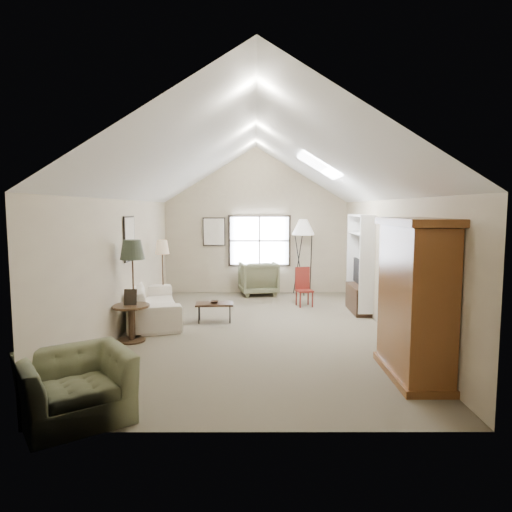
{
  "coord_description": "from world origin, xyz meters",
  "views": [
    {
      "loc": [
        -0.01,
        -8.56,
        2.34
      ],
      "look_at": [
        0.0,
        0.4,
        1.4
      ],
      "focal_mm": 32.0,
      "sensor_mm": 36.0,
      "label": 1
    }
  ],
  "objects_px": {
    "sofa": "(152,302)",
    "armchair_near": "(75,387)",
    "armchair_far": "(258,278)",
    "side_table": "(131,323)",
    "side_chair": "(304,287)",
    "coffee_table": "(215,312)",
    "armoire": "(415,299)"
  },
  "relations": [
    {
      "from": "armchair_far",
      "to": "armoire",
      "type": "bearing_deg",
      "value": 97.72
    },
    {
      "from": "armchair_near",
      "to": "armchair_far",
      "type": "xyz_separation_m",
      "value": [
        2.08,
        7.39,
        0.08
      ]
    },
    {
      "from": "coffee_table",
      "to": "armchair_near",
      "type": "bearing_deg",
      "value": -104.8
    },
    {
      "from": "sofa",
      "to": "side_table",
      "type": "height_order",
      "value": "sofa"
    },
    {
      "from": "armoire",
      "to": "armchair_near",
      "type": "xyz_separation_m",
      "value": [
        -4.19,
        -1.3,
        -0.72
      ]
    },
    {
      "from": "sofa",
      "to": "coffee_table",
      "type": "relative_size",
      "value": 3.37
    },
    {
      "from": "side_table",
      "to": "side_chair",
      "type": "xyz_separation_m",
      "value": [
        3.36,
        2.89,
        0.14
      ]
    },
    {
      "from": "sofa",
      "to": "armchair_near",
      "type": "height_order",
      "value": "sofa"
    },
    {
      "from": "armchair_far",
      "to": "coffee_table",
      "type": "relative_size",
      "value": 1.29
    },
    {
      "from": "armchair_far",
      "to": "side_table",
      "type": "xyz_separation_m",
      "value": [
        -2.26,
        -4.4,
        -0.13
      ]
    },
    {
      "from": "coffee_table",
      "to": "sofa",
      "type": "bearing_deg",
      "value": 170.89
    },
    {
      "from": "armchair_far",
      "to": "side_table",
      "type": "distance_m",
      "value": 4.95
    },
    {
      "from": "coffee_table",
      "to": "side_chair",
      "type": "height_order",
      "value": "side_chair"
    },
    {
      "from": "armchair_near",
      "to": "armchair_far",
      "type": "distance_m",
      "value": 7.67
    },
    {
      "from": "armchair_near",
      "to": "armoire",
      "type": "bearing_deg",
      "value": -17.41
    },
    {
      "from": "side_table",
      "to": "side_chair",
      "type": "bearing_deg",
      "value": 40.66
    },
    {
      "from": "sofa",
      "to": "side_table",
      "type": "relative_size",
      "value": 3.99
    },
    {
      "from": "armchair_far",
      "to": "armchair_near",
      "type": "bearing_deg",
      "value": 62.86
    },
    {
      "from": "armchair_near",
      "to": "side_table",
      "type": "bearing_deg",
      "value": 58.95
    },
    {
      "from": "armchair_near",
      "to": "side_chair",
      "type": "relative_size",
      "value": 1.24
    },
    {
      "from": "armchair_far",
      "to": "coffee_table",
      "type": "xyz_separation_m",
      "value": [
        -0.92,
        -3.01,
        -0.26
      ]
    },
    {
      "from": "armchair_near",
      "to": "side_chair",
      "type": "distance_m",
      "value": 6.68
    },
    {
      "from": "sofa",
      "to": "side_chair",
      "type": "xyz_separation_m",
      "value": [
        3.36,
        1.29,
        0.09
      ]
    },
    {
      "from": "sofa",
      "to": "armchair_near",
      "type": "distance_m",
      "value": 4.59
    },
    {
      "from": "armoire",
      "to": "coffee_table",
      "type": "xyz_separation_m",
      "value": [
        -3.04,
        3.08,
        -0.9
      ]
    },
    {
      "from": "armoire",
      "to": "side_chair",
      "type": "distance_m",
      "value": 4.73
    },
    {
      "from": "side_table",
      "to": "armoire",
      "type": "bearing_deg",
      "value": -21.11
    },
    {
      "from": "coffee_table",
      "to": "side_table",
      "type": "distance_m",
      "value": 1.93
    },
    {
      "from": "side_chair",
      "to": "armchair_near",
      "type": "bearing_deg",
      "value": -131.21
    },
    {
      "from": "side_table",
      "to": "side_chair",
      "type": "relative_size",
      "value": 0.7
    },
    {
      "from": "armoire",
      "to": "side_chair",
      "type": "height_order",
      "value": "armoire"
    },
    {
      "from": "side_chair",
      "to": "armoire",
      "type": "bearing_deg",
      "value": -90.29
    }
  ]
}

